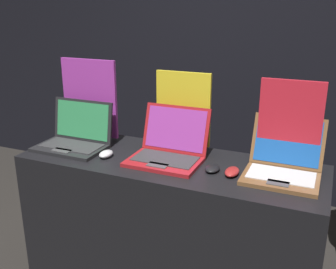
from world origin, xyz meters
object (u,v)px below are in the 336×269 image
(laptop_front, at_px, (75,137))
(mouse_middle, at_px, (212,168))
(promo_stand_middle, at_px, (183,112))
(mouse_back, at_px, (232,172))
(laptop_middle, at_px, (169,148))
(promo_stand_front, at_px, (90,101))
(laptop_back, at_px, (283,164))
(mouse_front, at_px, (106,154))
(promo_stand_back, at_px, (289,127))

(laptop_front, relative_size, mouse_middle, 3.87)
(mouse_middle, height_order, promo_stand_middle, promo_stand_middle)
(promo_stand_middle, height_order, mouse_back, promo_stand_middle)
(laptop_middle, distance_m, mouse_back, 0.38)
(laptop_front, height_order, mouse_middle, laptop_front)
(laptop_front, xyz_separation_m, promo_stand_middle, (0.58, 0.25, 0.15))
(promo_stand_front, distance_m, laptop_back, 1.20)
(laptop_middle, bearing_deg, mouse_back, -9.88)
(laptop_middle, bearing_deg, mouse_front, -161.91)
(promo_stand_middle, relative_size, promo_stand_back, 0.98)
(promo_stand_front, bearing_deg, mouse_middle, -12.92)
(laptop_middle, bearing_deg, laptop_front, -176.36)
(promo_stand_front, distance_m, mouse_back, 1.00)
(promo_stand_middle, distance_m, laptop_back, 0.64)
(laptop_front, xyz_separation_m, mouse_front, (0.25, -0.07, -0.04))
(mouse_middle, bearing_deg, laptop_back, 14.85)
(laptop_middle, height_order, promo_stand_middle, promo_stand_middle)
(mouse_middle, relative_size, laptop_back, 0.29)
(mouse_middle, bearing_deg, laptop_middle, 167.69)
(promo_stand_front, height_order, promo_stand_middle, promo_stand_front)
(promo_stand_front, bearing_deg, promo_stand_middle, 7.19)
(promo_stand_front, bearing_deg, mouse_back, -11.92)
(mouse_front, relative_size, laptop_back, 0.28)
(laptop_front, bearing_deg, mouse_front, -15.58)
(mouse_middle, bearing_deg, promo_stand_front, 167.08)
(mouse_front, bearing_deg, promo_stand_back, 14.99)
(laptop_back, bearing_deg, promo_stand_middle, 163.25)
(mouse_middle, height_order, promo_stand_back, promo_stand_back)
(mouse_front, height_order, promo_stand_front, promo_stand_front)
(mouse_front, distance_m, promo_stand_front, 0.42)
(laptop_back, relative_size, mouse_back, 3.03)
(laptop_front, distance_m, laptop_back, 1.19)
(mouse_front, bearing_deg, mouse_middle, 4.76)
(laptop_front, bearing_deg, mouse_back, -1.63)
(laptop_front, relative_size, promo_stand_front, 0.81)
(mouse_front, xyz_separation_m, promo_stand_back, (0.93, 0.25, 0.20))
(promo_stand_front, bearing_deg, laptop_back, -5.15)
(promo_stand_middle, bearing_deg, laptop_middle, -90.00)
(mouse_front, distance_m, laptop_back, 0.94)
(promo_stand_middle, xyz_separation_m, promo_stand_back, (0.60, -0.07, 0.01))
(mouse_back, bearing_deg, promo_stand_middle, 143.33)
(promo_stand_front, distance_m, mouse_middle, 0.90)
(laptop_middle, height_order, laptop_back, laptop_middle)
(laptop_back, height_order, mouse_back, laptop_back)
(mouse_front, height_order, promo_stand_middle, promo_stand_middle)
(laptop_front, height_order, promo_stand_middle, promo_stand_middle)
(mouse_back, distance_m, promo_stand_back, 0.37)
(laptop_middle, distance_m, mouse_middle, 0.28)
(mouse_back, bearing_deg, laptop_back, 22.31)
(laptop_middle, distance_m, promo_stand_back, 0.64)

